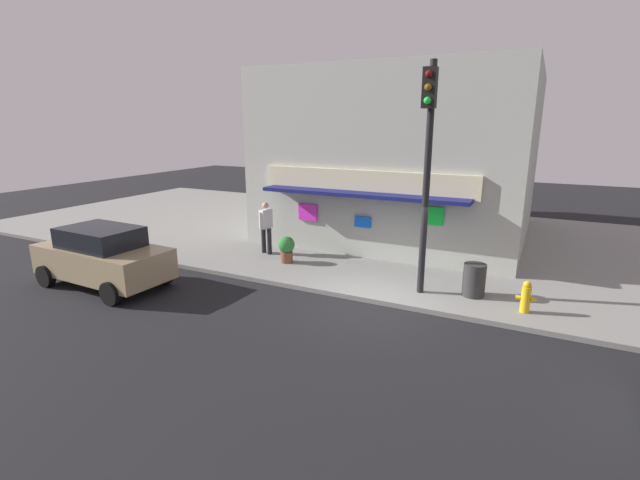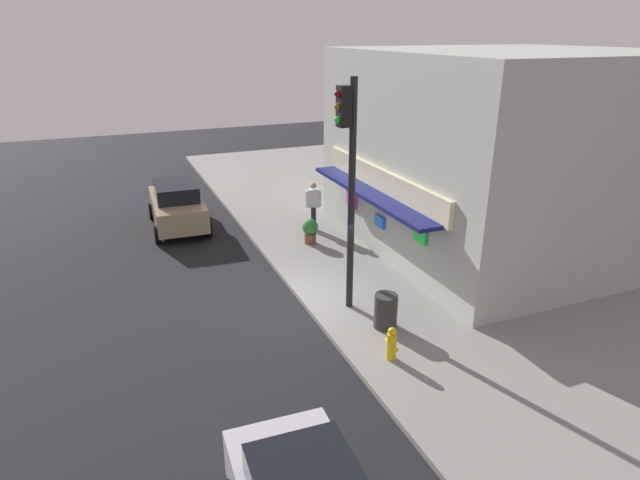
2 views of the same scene
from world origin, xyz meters
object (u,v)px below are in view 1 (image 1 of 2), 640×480
object	(u,v)px
traffic_light	(427,152)
parked_car_tan	(103,256)
fire_hydrant	(526,297)
trash_can	(474,280)
potted_plant_by_doorway	(286,248)
pedestrian	(266,225)

from	to	relation	value
traffic_light	parked_car_tan	xyz separation A→B (m)	(-8.46, -3.16, -3.04)
traffic_light	fire_hydrant	xyz separation A→B (m)	(2.63, -0.10, -3.40)
traffic_light	fire_hydrant	distance (m)	4.30
trash_can	potted_plant_by_doorway	world-z (taller)	trash_can
trash_can	parked_car_tan	xyz separation A→B (m)	(-9.80, -3.62, 0.31)
pedestrian	parked_car_tan	distance (m)	5.26
traffic_light	fire_hydrant	world-z (taller)	traffic_light
trash_can	parked_car_tan	distance (m)	10.45
pedestrian	fire_hydrant	bearing A→B (deg)	-9.96
traffic_light	pedestrian	size ratio (longest dim) A/B	3.27
fire_hydrant	pedestrian	distance (m)	8.61
fire_hydrant	traffic_light	bearing A→B (deg)	177.77
pedestrian	potted_plant_by_doorway	distance (m)	1.41
fire_hydrant	potted_plant_by_doorway	distance (m)	7.34
traffic_light	fire_hydrant	size ratio (longest dim) A/B	7.42
traffic_light	pedestrian	distance (m)	6.60
fire_hydrant	pedestrian	world-z (taller)	pedestrian
traffic_light	pedestrian	bearing A→B (deg)	166.65
trash_can	traffic_light	bearing A→B (deg)	-160.95
pedestrian	parked_car_tan	world-z (taller)	pedestrian
pedestrian	potted_plant_by_doorway	size ratio (longest dim) A/B	2.08
potted_plant_by_doorway	parked_car_tan	bearing A→B (deg)	-133.90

